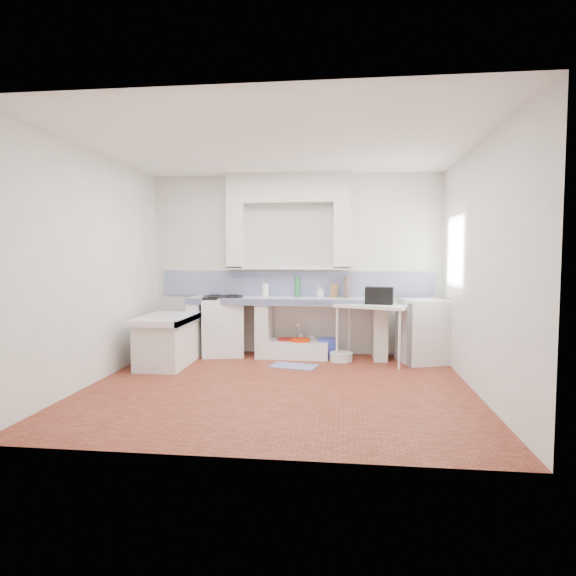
# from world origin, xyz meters

# --- Properties ---
(floor) EXTENTS (4.50, 4.50, 0.00)m
(floor) POSITION_xyz_m (0.00, 0.00, 0.00)
(floor) COLOR brown
(floor) RESTS_ON ground
(ceiling) EXTENTS (4.50, 4.50, 0.00)m
(ceiling) POSITION_xyz_m (0.00, 0.00, 2.80)
(ceiling) COLOR white
(ceiling) RESTS_ON ground
(wall_back) EXTENTS (4.50, 0.00, 4.50)m
(wall_back) POSITION_xyz_m (0.00, 2.00, 1.40)
(wall_back) COLOR white
(wall_back) RESTS_ON ground
(wall_front) EXTENTS (4.50, 0.00, 4.50)m
(wall_front) POSITION_xyz_m (0.00, -2.00, 1.40)
(wall_front) COLOR white
(wall_front) RESTS_ON ground
(wall_left) EXTENTS (0.00, 4.50, 4.50)m
(wall_left) POSITION_xyz_m (-2.25, 0.00, 1.40)
(wall_left) COLOR white
(wall_left) RESTS_ON ground
(wall_right) EXTENTS (0.00, 4.50, 4.50)m
(wall_right) POSITION_xyz_m (2.25, 0.00, 1.40)
(wall_right) COLOR white
(wall_right) RESTS_ON ground
(alcove_mass) EXTENTS (1.90, 0.25, 0.45)m
(alcove_mass) POSITION_xyz_m (-0.10, 1.88, 2.58)
(alcove_mass) COLOR white
(alcove_mass) RESTS_ON ground
(window_frame) EXTENTS (0.35, 0.86, 1.06)m
(window_frame) POSITION_xyz_m (2.42, 1.20, 1.60)
(window_frame) COLOR #3B2512
(window_frame) RESTS_ON ground
(lace_valance) EXTENTS (0.01, 0.84, 0.24)m
(lace_valance) POSITION_xyz_m (2.28, 1.20, 1.98)
(lace_valance) COLOR white
(lace_valance) RESTS_ON ground
(counter_slab) EXTENTS (3.00, 0.60, 0.08)m
(counter_slab) POSITION_xyz_m (-0.10, 1.70, 0.86)
(counter_slab) COLOR white
(counter_slab) RESTS_ON ground
(counter_lip) EXTENTS (3.00, 0.04, 0.10)m
(counter_lip) POSITION_xyz_m (-0.10, 1.42, 0.86)
(counter_lip) COLOR navy
(counter_lip) RESTS_ON ground
(counter_pier_left) EXTENTS (0.20, 0.55, 0.82)m
(counter_pier_left) POSITION_xyz_m (-1.50, 1.70, 0.41)
(counter_pier_left) COLOR white
(counter_pier_left) RESTS_ON ground
(counter_pier_mid) EXTENTS (0.20, 0.55, 0.82)m
(counter_pier_mid) POSITION_xyz_m (-0.45, 1.70, 0.41)
(counter_pier_mid) COLOR white
(counter_pier_mid) RESTS_ON ground
(counter_pier_right) EXTENTS (0.20, 0.55, 0.82)m
(counter_pier_right) POSITION_xyz_m (1.30, 1.70, 0.41)
(counter_pier_right) COLOR white
(counter_pier_right) RESTS_ON ground
(peninsula_top) EXTENTS (0.70, 1.10, 0.08)m
(peninsula_top) POSITION_xyz_m (-1.70, 0.90, 0.66)
(peninsula_top) COLOR white
(peninsula_top) RESTS_ON ground
(peninsula_base) EXTENTS (0.60, 1.00, 0.62)m
(peninsula_base) POSITION_xyz_m (-1.70, 0.90, 0.31)
(peninsula_base) COLOR white
(peninsula_base) RESTS_ON ground
(peninsula_lip) EXTENTS (0.04, 1.10, 0.10)m
(peninsula_lip) POSITION_xyz_m (-1.37, 0.90, 0.66)
(peninsula_lip) COLOR navy
(peninsula_lip) RESTS_ON ground
(backsplash) EXTENTS (4.27, 0.03, 0.40)m
(backsplash) POSITION_xyz_m (0.00, 1.99, 1.10)
(backsplash) COLOR navy
(backsplash) RESTS_ON ground
(stove) EXTENTS (0.74, 0.72, 0.88)m
(stove) POSITION_xyz_m (-1.09, 1.70, 0.44)
(stove) COLOR white
(stove) RESTS_ON ground
(sink) EXTENTS (0.93, 0.52, 0.22)m
(sink) POSITION_xyz_m (0.08, 1.67, 0.11)
(sink) COLOR white
(sink) RESTS_ON ground
(side_table) EXTENTS (1.15, 0.91, 0.05)m
(side_table) POSITION_xyz_m (1.18, 1.45, 0.42)
(side_table) COLOR white
(side_table) RESTS_ON ground
(fridge) EXTENTS (0.74, 0.74, 0.92)m
(fridge) POSITION_xyz_m (1.89, 1.52, 0.46)
(fridge) COLOR white
(fridge) RESTS_ON ground
(bucket_red) EXTENTS (0.38, 0.38, 0.27)m
(bucket_red) POSITION_xyz_m (-0.11, 1.74, 0.13)
(bucket_red) COLOR red
(bucket_red) RESTS_ON ground
(bucket_orange) EXTENTS (0.40, 0.40, 0.29)m
(bucket_orange) POSITION_xyz_m (0.11, 1.63, 0.14)
(bucket_orange) COLOR #ED2F02
(bucket_orange) RESTS_ON ground
(bucket_blue) EXTENTS (0.34, 0.34, 0.28)m
(bucket_blue) POSITION_xyz_m (0.51, 1.72, 0.14)
(bucket_blue) COLOR blue
(bucket_blue) RESTS_ON ground
(basin_white) EXTENTS (0.39, 0.39, 0.13)m
(basin_white) POSITION_xyz_m (0.73, 1.48, 0.06)
(basin_white) COLOR white
(basin_white) RESTS_ON ground
(water_bottle_a) EXTENTS (0.10, 0.10, 0.34)m
(water_bottle_a) POSITION_xyz_m (0.10, 1.84, 0.17)
(water_bottle_a) COLOR silver
(water_bottle_a) RESTS_ON ground
(water_bottle_b) EXTENTS (0.09, 0.09, 0.31)m
(water_bottle_b) POSITION_xyz_m (0.26, 1.81, 0.15)
(water_bottle_b) COLOR silver
(water_bottle_b) RESTS_ON ground
(black_bag) EXTENTS (0.42, 0.28, 0.24)m
(black_bag) POSITION_xyz_m (1.27, 1.46, 0.97)
(black_bag) COLOR black
(black_bag) RESTS_ON side_table
(green_bottle_a) EXTENTS (0.07, 0.07, 0.29)m
(green_bottle_a) POSITION_xyz_m (0.06, 1.85, 1.04)
(green_bottle_a) COLOR #296C3C
(green_bottle_a) RESTS_ON counter_slab
(green_bottle_b) EXTENTS (0.08, 0.08, 0.33)m
(green_bottle_b) POSITION_xyz_m (0.04, 1.85, 1.06)
(green_bottle_b) COLOR #296C3C
(green_bottle_b) RESTS_ON counter_slab
(knife_block) EXTENTS (0.11, 0.09, 0.21)m
(knife_block) POSITION_xyz_m (0.61, 1.85, 1.01)
(knife_block) COLOR #93623B
(knife_block) RESTS_ON counter_slab
(cutting_board) EXTENTS (0.04, 0.23, 0.31)m
(cutting_board) POSITION_xyz_m (0.80, 1.85, 1.06)
(cutting_board) COLOR #93623B
(cutting_board) RESTS_ON counter_slab
(paper_towel) EXTENTS (0.13, 0.13, 0.21)m
(paper_towel) POSITION_xyz_m (-0.45, 1.85, 1.01)
(paper_towel) COLOR white
(paper_towel) RESTS_ON counter_slab
(soap_bottle) EXTENTS (0.11, 0.11, 0.19)m
(soap_bottle) POSITION_xyz_m (0.40, 1.79, 0.99)
(soap_bottle) COLOR white
(soap_bottle) RESTS_ON counter_slab
(rug) EXTENTS (0.68, 0.48, 0.01)m
(rug) POSITION_xyz_m (0.08, 1.05, 0.01)
(rug) COLOR #2A2F94
(rug) RESTS_ON ground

